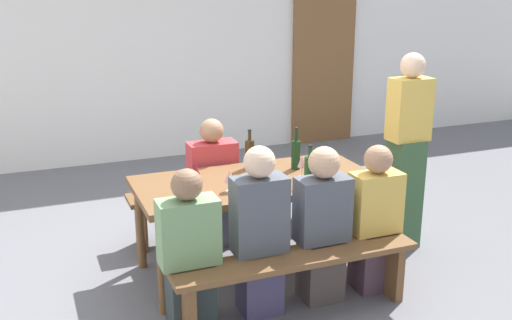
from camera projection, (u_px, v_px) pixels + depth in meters
ground_plane at (256, 269)px, 4.76m from camera, size 24.00×24.00×0.00m
back_wall at (153, 29)px, 7.33m from camera, size 14.00×0.20×3.20m
wooden_door at (323, 66)px, 8.18m from camera, size 0.90×0.06×2.10m
tasting_table at (256, 189)px, 4.56m from camera, size 1.81×0.86×0.75m
bench_near at (296, 269)px, 4.01m from camera, size 1.71×0.30×0.45m
bench_far at (225, 198)px, 5.30m from camera, size 1.71×0.30×0.45m
wine_bottle_0 at (296, 154)px, 4.74m from camera, size 0.07×0.07×0.34m
wine_bottle_1 at (309, 169)px, 4.41m from camera, size 0.08×0.08×0.29m
wine_bottle_2 at (250, 153)px, 4.77m from camera, size 0.07×0.07×0.32m
wine_glass_0 at (333, 168)px, 4.38m from camera, size 0.08×0.08×0.17m
wine_glass_1 at (195, 170)px, 4.40m from camera, size 0.07×0.07×0.15m
wine_glass_2 at (187, 184)px, 4.05m from camera, size 0.06×0.06×0.18m
wine_glass_3 at (230, 177)px, 4.24m from camera, size 0.08×0.08×0.16m
wine_glass_4 at (302, 162)px, 4.54m from camera, size 0.07×0.07×0.17m
seated_guest_near_0 at (189, 254)px, 3.85m from camera, size 0.38×0.24×1.08m
seated_guest_near_1 at (259, 235)px, 4.00m from camera, size 0.36×0.24×1.18m
seated_guest_near_2 at (322, 228)px, 4.17m from camera, size 0.37×0.24×1.13m
seated_guest_near_3 at (374, 222)px, 4.33m from camera, size 0.36×0.24×1.09m
seated_guest_far_0 at (213, 187)px, 5.06m from camera, size 0.40×0.24×1.10m
standing_host at (406, 155)px, 4.97m from camera, size 0.32×0.24×1.64m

